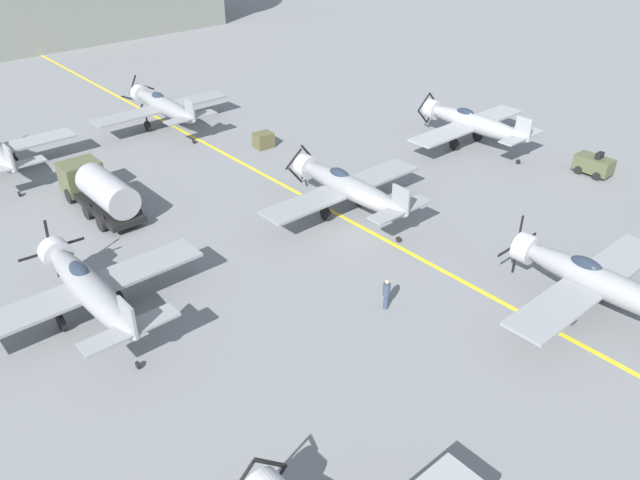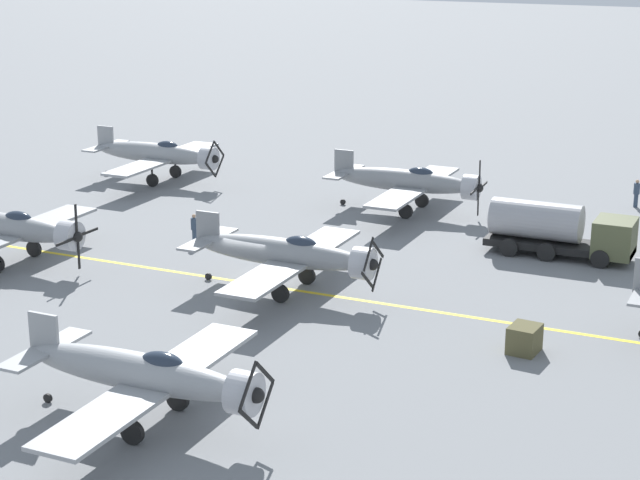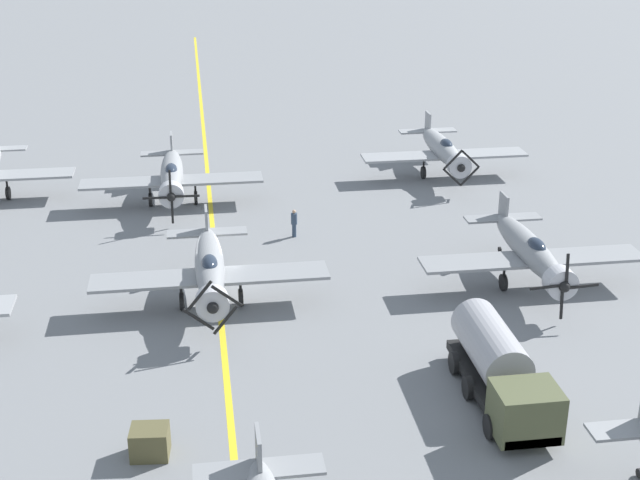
% 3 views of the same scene
% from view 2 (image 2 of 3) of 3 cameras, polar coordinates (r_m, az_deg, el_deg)
% --- Properties ---
extents(ground_plane, '(400.00, 400.00, 0.00)m').
position_cam_2_polar(ground_plane, '(54.62, -3.57, -2.34)').
color(ground_plane, slate).
extents(taxiway_stripe, '(0.30, 160.00, 0.01)m').
position_cam_2_polar(taxiway_stripe, '(54.62, -3.57, -2.34)').
color(taxiway_stripe, yellow).
rests_on(taxiway_stripe, ground).
extents(airplane_mid_right, '(12.00, 9.98, 3.65)m').
position_cam_2_polar(airplane_mid_right, '(39.41, -9.27, -7.08)').
color(airplane_mid_right, '#97999C').
rests_on(airplane_mid_right, ground).
extents(airplane_mid_left, '(12.00, 9.98, 3.80)m').
position_cam_2_polar(airplane_mid_left, '(67.70, 4.79, 3.13)').
color(airplane_mid_left, gray).
rests_on(airplane_mid_left, ground).
extents(airplane_mid_center, '(12.00, 9.98, 3.65)m').
position_cam_2_polar(airplane_mid_center, '(52.70, -1.75, -0.73)').
color(airplane_mid_center, gray).
rests_on(airplane_mid_center, ground).
extents(airplane_near_center, '(12.00, 9.98, 3.80)m').
position_cam_2_polar(airplane_near_center, '(59.58, -16.29, 0.65)').
color(airplane_near_center, gray).
rests_on(airplane_near_center, ground).
extents(airplane_near_left, '(12.00, 9.98, 3.65)m').
position_cam_2_polar(airplane_near_left, '(76.50, -8.58, 4.56)').
color(airplane_near_left, '#939598').
rests_on(airplane_near_left, ground).
extents(fuel_tanker, '(2.68, 8.00, 2.98)m').
position_cam_2_polar(fuel_tanker, '(60.04, 12.70, 0.53)').
color(fuel_tanker, black).
rests_on(fuel_tanker, ground).
extents(ground_crew_walking, '(0.38, 0.38, 1.75)m').
position_cam_2_polar(ground_crew_walking, '(61.48, -6.72, 0.67)').
color(ground_crew_walking, '#334256').
rests_on(ground_crew_walking, ground).
extents(ground_crew_inspecting, '(0.40, 0.40, 1.82)m').
position_cam_2_polar(ground_crew_inspecting, '(71.93, 16.53, 2.46)').
color(ground_crew_inspecting, '#334256').
rests_on(ground_crew_inspecting, ground).
extents(supply_crate_by_tanker, '(1.54, 1.32, 1.20)m').
position_cam_2_polar(supply_crate_by_tanker, '(46.67, 10.84, -5.20)').
color(supply_crate_by_tanker, brown).
rests_on(supply_crate_by_tanker, ground).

